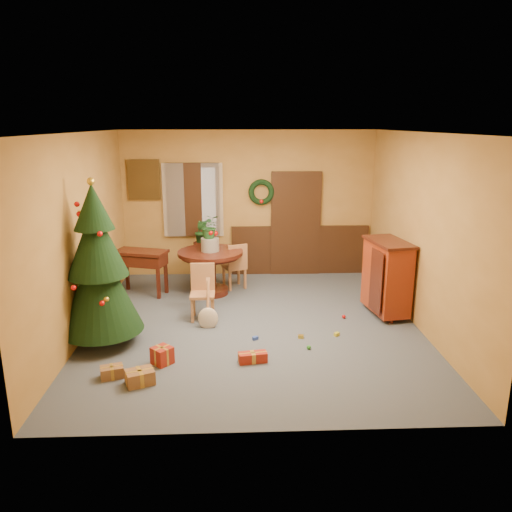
{
  "coord_description": "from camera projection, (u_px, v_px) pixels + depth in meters",
  "views": [
    {
      "loc": [
        -0.26,
        -7.16,
        3.04
      ],
      "look_at": [
        0.05,
        0.4,
        1.0
      ],
      "focal_mm": 35.0,
      "sensor_mm": 36.0,
      "label": 1
    }
  ],
  "objects": [
    {
      "name": "stand_plant",
      "position": [
        201.0,
        231.0,
        9.57
      ],
      "size": [
        0.28,
        0.24,
        0.43
      ],
      "primitive_type": "imported",
      "rotation": [
        0.0,
        0.0,
        -0.23
      ],
      "color": "#19471E",
      "rests_on": "plant_stand"
    },
    {
      "name": "guitar",
      "position": [
        208.0,
        305.0,
        7.54
      ],
      "size": [
        0.36,
        0.5,
        0.71
      ],
      "primitive_type": null,
      "rotation": [
        -0.49,
        0.0,
        0.12
      ],
      "color": "beige",
      "rests_on": "floor"
    },
    {
      "name": "sideboard",
      "position": [
        387.0,
        275.0,
        7.99
      ],
      "size": [
        0.66,
        1.03,
        1.24
      ],
      "color": "#631A0B",
      "rests_on": "floor"
    },
    {
      "name": "centerpiece_plant",
      "position": [
        210.0,
        226.0,
        8.81
      ],
      "size": [
        0.38,
        0.33,
        0.43
      ],
      "primitive_type": "imported",
      "color": "#1E4C23",
      "rests_on": "urn"
    },
    {
      "name": "room_envelope",
      "position": [
        259.0,
        221.0,
        10.04
      ],
      "size": [
        5.5,
        5.5,
        5.5
      ],
      "color": "#3D4759",
      "rests_on": "ground"
    },
    {
      "name": "gift_d",
      "position": [
        253.0,
        357.0,
        6.52
      ],
      "size": [
        0.39,
        0.21,
        0.13
      ],
      "color": "maroon",
      "rests_on": "floor"
    },
    {
      "name": "christmas_tree",
      "position": [
        98.0,
        268.0,
        6.81
      ],
      "size": [
        1.14,
        1.14,
        2.34
      ],
      "color": "#382111",
      "rests_on": "floor"
    },
    {
      "name": "toy_d",
      "position": [
        344.0,
        317.0,
        7.97
      ],
      "size": [
        0.06,
        0.06,
        0.06
      ],
      "primitive_type": "sphere",
      "color": "red",
      "rests_on": "floor"
    },
    {
      "name": "dining_table",
      "position": [
        211.0,
        264.0,
        8.99
      ],
      "size": [
        1.17,
        1.17,
        0.81
      ],
      "color": "black",
      "rests_on": "floor"
    },
    {
      "name": "toy_e",
      "position": [
        301.0,
        337.0,
        7.24
      ],
      "size": [
        0.08,
        0.06,
        0.05
      ],
      "primitive_type": "cube",
      "rotation": [
        0.0,
        0.0,
        -0.09
      ],
      "color": "gold",
      "rests_on": "floor"
    },
    {
      "name": "toy_a",
      "position": [
        255.0,
        338.0,
        7.19
      ],
      "size": [
        0.09,
        0.08,
        0.05
      ],
      "primitive_type": "cube",
      "rotation": [
        0.0,
        0.0,
        0.51
      ],
      "color": "#2947B3",
      "rests_on": "floor"
    },
    {
      "name": "toy_b",
      "position": [
        309.0,
        347.0,
        6.89
      ],
      "size": [
        0.06,
        0.06,
        0.06
      ],
      "primitive_type": "sphere",
      "color": "#2B8B26",
      "rests_on": "floor"
    },
    {
      "name": "chair_far",
      "position": [
        236.0,
        265.0,
        9.3
      ],
      "size": [
        0.5,
        0.5,
        0.87
      ],
      "color": "olive",
      "rests_on": "floor"
    },
    {
      "name": "writing_desk",
      "position": [
        141.0,
        261.0,
        8.96
      ],
      "size": [
        1.01,
        0.7,
        0.82
      ],
      "color": "black",
      "rests_on": "floor"
    },
    {
      "name": "gift_c",
      "position": [
        112.0,
        372.0,
        6.12
      ],
      "size": [
        0.31,
        0.26,
        0.15
      ],
      "color": "brown",
      "rests_on": "floor"
    },
    {
      "name": "urn",
      "position": [
        210.0,
        245.0,
        8.9
      ],
      "size": [
        0.32,
        0.32,
        0.24
      ],
      "primitive_type": "cylinder",
      "color": "slate",
      "rests_on": "dining_table"
    },
    {
      "name": "gift_b",
      "position": [
        162.0,
        355.0,
        6.46
      ],
      "size": [
        0.32,
        0.32,
        0.23
      ],
      "color": "maroon",
      "rests_on": "floor"
    },
    {
      "name": "plant_stand",
      "position": [
        202.0,
        257.0,
        9.71
      ],
      "size": [
        0.31,
        0.31,
        0.79
      ],
      "color": "black",
      "rests_on": "floor"
    },
    {
      "name": "gift_a",
      "position": [
        140.0,
        377.0,
        5.97
      ],
      "size": [
        0.39,
        0.35,
        0.18
      ],
      "color": "brown",
      "rests_on": "floor"
    },
    {
      "name": "toy_c",
      "position": [
        337.0,
        334.0,
        7.33
      ],
      "size": [
        0.09,
        0.09,
        0.05
      ],
      "primitive_type": "cube",
      "rotation": [
        0.0,
        0.0,
        0.69
      ],
      "color": "gold",
      "rests_on": "floor"
    },
    {
      "name": "chair_near",
      "position": [
        203.0,
        290.0,
        7.91
      ],
      "size": [
        0.38,
        0.38,
        0.88
      ],
      "color": "olive",
      "rests_on": "floor"
    }
  ]
}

